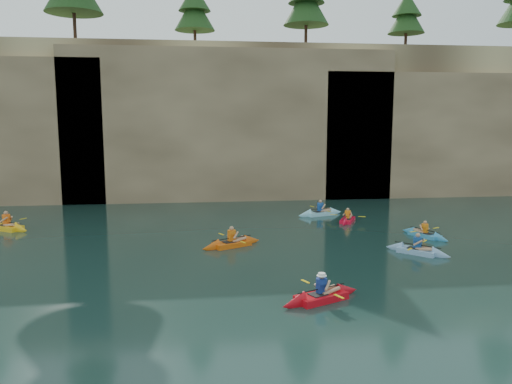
{
  "coord_description": "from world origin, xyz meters",
  "views": [
    {
      "loc": [
        -0.66,
        -14.55,
        5.97
      ],
      "look_at": [
        1.81,
        5.65,
        3.0
      ],
      "focal_mm": 35.0,
      "sensor_mm": 36.0,
      "label": 1
    }
  ],
  "objects": [
    {
      "name": "sea_cave_center",
      "position": [
        -4.0,
        21.95,
        1.6
      ],
      "size": [
        3.5,
        1.0,
        3.2
      ],
      "primitive_type": "cube",
      "color": "black",
      "rests_on": "ground"
    },
    {
      "name": "main_kayaker",
      "position": [
        3.42,
        0.94,
        0.16
      ],
      "size": [
        3.17,
        2.0,
        1.17
      ],
      "rotation": [
        0.0,
        0.0,
        0.43
      ],
      "color": "red",
      "rests_on": "ground"
    },
    {
      "name": "cliff_slab_east",
      "position": [
        22.0,
        22.6,
        4.92
      ],
      "size": [
        26.0,
        2.4,
        9.84
      ],
      "primitive_type": "cube",
      "color": "tan",
      "rests_on": "ground"
    },
    {
      "name": "cliff_slab_center",
      "position": [
        2.0,
        22.6,
        5.7
      ],
      "size": [
        24.0,
        2.4,
        11.4
      ],
      "primitive_type": "cube",
      "color": "tan",
      "rests_on": "ground"
    },
    {
      "name": "kayaker_ltblue_mid",
      "position": [
        7.09,
        15.53,
        0.15
      ],
      "size": [
        3.25,
        2.29,
        1.21
      ],
      "rotation": [
        0.0,
        0.0,
        0.32
      ],
      "color": "#95E0FA",
      "rests_on": "ground"
    },
    {
      "name": "kayaker_orange",
      "position": [
        0.99,
        8.44,
        0.15
      ],
      "size": [
        3.16,
        2.16,
        1.21
      ],
      "rotation": [
        0.0,
        0.0,
        0.48
      ],
      "color": "#E1590E",
      "rests_on": "ground"
    },
    {
      "name": "kayaker_ltblue_near",
      "position": [
        9.16,
        6.14,
        0.15
      ],
      "size": [
        2.61,
        2.6,
        1.17
      ],
      "rotation": [
        0.0,
        0.0,
        -0.78
      ],
      "color": "#80ABD7",
      "rests_on": "ground"
    },
    {
      "name": "kayaker_blue_east",
      "position": [
        10.96,
        9.18,
        0.13
      ],
      "size": [
        1.96,
        2.97,
        1.05
      ],
      "rotation": [
        0.0,
        0.0,
        1.99
      ],
      "color": "#3B95C8",
      "rests_on": "ground"
    },
    {
      "name": "ground",
      "position": [
        0.0,
        0.0,
        0.0
      ],
      "size": [
        160.0,
        160.0,
        0.0
      ],
      "primitive_type": "plane",
      "color": "black",
      "rests_on": "ground"
    },
    {
      "name": "kayaker_yellow",
      "position": [
        -10.92,
        13.51,
        0.16
      ],
      "size": [
        3.08,
        2.39,
        1.3
      ],
      "rotation": [
        0.0,
        0.0,
        -0.58
      ],
      "color": "yellow",
      "rests_on": "ground"
    },
    {
      "name": "sea_cave_east",
      "position": [
        10.0,
        21.95,
        2.25
      ],
      "size": [
        5.0,
        1.0,
        4.5
      ],
      "primitive_type": "cube",
      "color": "black",
      "rests_on": "ground"
    },
    {
      "name": "kayaker_red_far",
      "position": [
        8.18,
        13.35,
        0.13
      ],
      "size": [
        1.88,
        2.79,
        1.03
      ],
      "rotation": [
        0.0,
        0.0,
        1.08
      ],
      "color": "red",
      "rests_on": "ground"
    },
    {
      "name": "cliff",
      "position": [
        0.0,
        30.0,
        6.0
      ],
      "size": [
        70.0,
        16.0,
        12.0
      ],
      "primitive_type": "cube",
      "color": "tan",
      "rests_on": "ground"
    }
  ]
}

